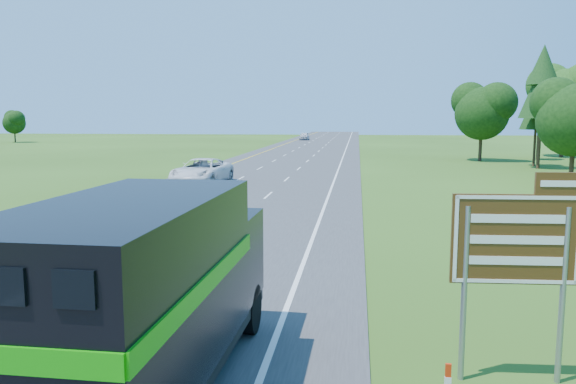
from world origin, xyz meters
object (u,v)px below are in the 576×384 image
exit_sign (518,248)px  far_car (304,136)px  white_suv (202,171)px  horse_truck (146,293)px

exit_sign → far_car: bearing=94.3°
far_car → exit_sign: bearing=-82.4°
white_suv → far_car: white_suv is taller
horse_truck → white_suv: bearing=105.2°
horse_truck → white_suv: horse_truck is taller
white_suv → exit_sign: (13.86, -28.68, 1.54)m
white_suv → exit_sign: exit_sign is taller
white_suv → far_car: 78.26m
exit_sign → horse_truck: bearing=-169.0°
horse_truck → white_suv: 31.21m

